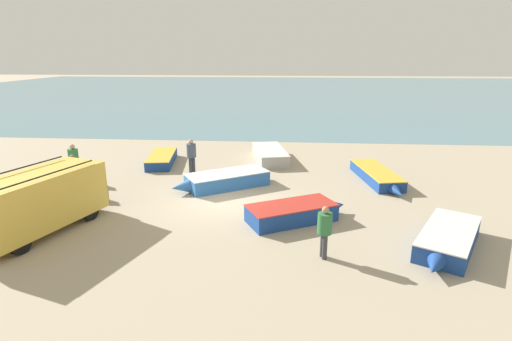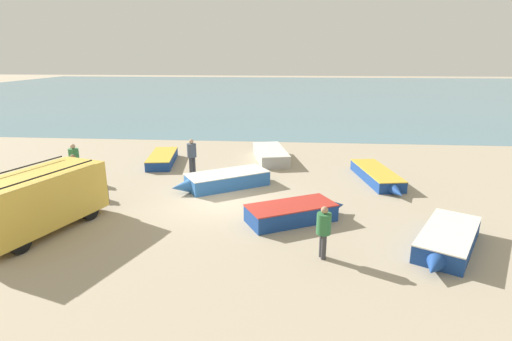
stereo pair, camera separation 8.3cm
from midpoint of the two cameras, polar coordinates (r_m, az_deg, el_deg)
ground_plane at (r=17.05m, az=-4.53°, el=-4.38°), size 200.00×200.00×0.00m
sea_water at (r=68.04m, az=2.61°, el=11.28°), size 120.00×80.00×0.01m
parked_van at (r=15.79m, az=-28.63°, el=-3.69°), size 3.31×5.11×2.21m
fishing_rowboat_0 at (r=18.72m, az=-4.43°, el=-1.36°), size 4.44×3.38×0.68m
fishing_rowboat_1 at (r=23.53m, az=2.12°, el=2.39°), size 2.38×4.86×0.69m
fishing_rowboat_2 at (r=15.06m, az=5.68°, el=-5.96°), size 3.99×2.78×0.65m
fishing_rowboat_3 at (r=23.47m, az=-13.06°, el=1.75°), size 1.84×4.50×0.54m
fishing_rowboat_4 at (r=14.30m, az=25.80°, el=-8.96°), size 3.04×4.23×0.61m
fishing_rowboat_5 at (r=20.41m, az=17.08°, el=-0.74°), size 1.98×5.13×0.55m
fisherman_0 at (r=21.45m, az=-24.43°, el=1.57°), size 0.48×0.48×1.81m
fisherman_1 at (r=19.42m, az=-24.41°, el=0.05°), size 0.47×0.47×1.77m
fisherman_2 at (r=12.27m, az=9.84°, el=-8.04°), size 0.44×0.44×1.68m
fisherman_3 at (r=20.86m, az=-9.05°, el=2.48°), size 0.48×0.48×1.82m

